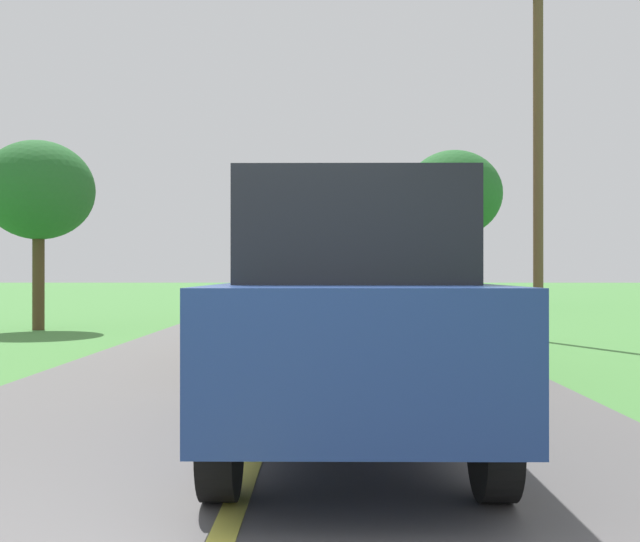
{
  "coord_description": "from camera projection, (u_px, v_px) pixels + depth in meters",
  "views": [
    {
      "loc": [
        0.51,
        -2.77,
        1.37
      ],
      "look_at": [
        0.39,
        11.35,
        1.4
      ],
      "focal_mm": 42.01,
      "sensor_mm": 36.0,
      "label": 1
    }
  ],
  "objects": [
    {
      "name": "roadside_tree_mid_right",
      "position": [
        454.0,
        194.0,
        32.06
      ],
      "size": [
        4.14,
        4.14,
        6.62
      ],
      "color": "#4C3823",
      "rests_on": "ground"
    },
    {
      "name": "utility_pole_roadside",
      "position": [
        538.0,
        145.0,
        14.94
      ],
      "size": [
        1.63,
        0.2,
        7.35
      ],
      "color": "brown",
      "rests_on": "ground"
    },
    {
      "name": "banana_truck_far",
      "position": [
        326.0,
        270.0,
        24.12
      ],
      "size": [
        2.38,
        5.81,
        2.8
      ],
      "color": "#2D2D30",
      "rests_on": "road_surface"
    },
    {
      "name": "roadside_tree_near_left",
      "position": [
        39.0,
        191.0,
        17.87
      ],
      "size": [
        2.63,
        2.63,
        4.53
      ],
      "color": "#4C3823",
      "rests_on": "ground"
    },
    {
      "name": "following_car",
      "position": [
        350.0,
        313.0,
        5.44
      ],
      "size": [
        1.74,
        4.1,
        1.92
      ],
      "color": "navy",
      "rests_on": "road_surface"
    },
    {
      "name": "banana_truck_near",
      "position": [
        339.0,
        267.0,
        11.85
      ],
      "size": [
        2.38,
        5.82,
        2.8
      ],
      "color": "#2D2D30",
      "rests_on": "road_surface"
    }
  ]
}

